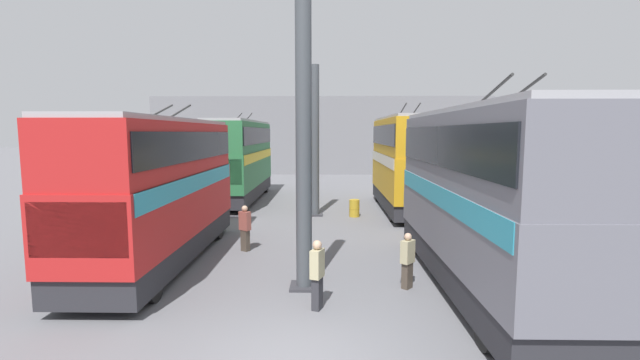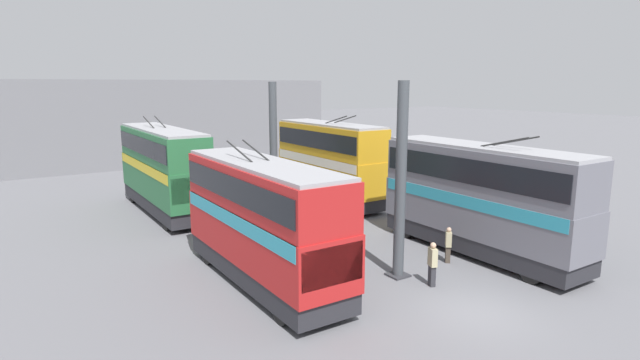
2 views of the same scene
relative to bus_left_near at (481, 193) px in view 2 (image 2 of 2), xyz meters
The scene contains 12 objects.
ground_plane 7.03m from the bus_left_near, 129.13° to the left, with size 240.00×240.00×0.00m, color slate.
depot_back_wall 33.80m from the bus_left_near, ahead, with size 0.50×36.00×8.19m.
support_column_near 5.06m from the bus_left_near, 90.56° to the left, with size 0.80×0.80×7.92m.
support_column_far 11.86m from the bus_left_near, 24.88° to the left, with size 0.80×0.80×7.92m.
bus_left_near is the anchor object (origin of this frame).
bus_left_far 12.29m from the bus_left_near, ahead, with size 9.38×2.54×5.92m.
bus_right_near 10.21m from the bus_left_near, 77.03° to the left, with size 9.69×2.54×5.50m.
bus_right_far 18.55m from the bus_left_near, 32.42° to the left, with size 10.79×2.54×5.80m.
person_aisle_foreground 5.19m from the bus_left_near, 108.80° to the left, with size 0.48×0.38×1.77m.
person_by_left_row 2.88m from the bus_left_near, 91.23° to the left, with size 0.47×0.46×1.61m.
person_by_right_row 8.51m from the bus_left_near, 63.22° to the left, with size 0.44×0.48×1.73m.
oil_drum 11.05m from the bus_left_near, 15.54° to the left, with size 0.56×0.56×0.91m.
Camera 2 is at (-10.54, 13.32, 7.76)m, focal length 28.00 mm.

